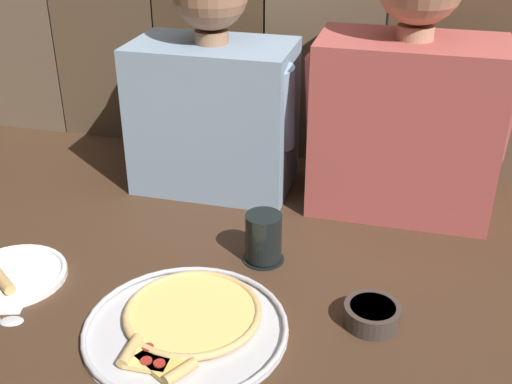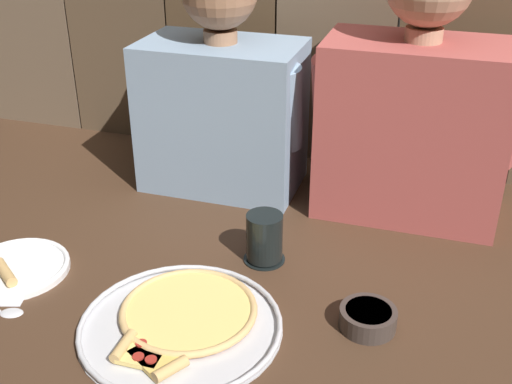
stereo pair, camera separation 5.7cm
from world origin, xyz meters
name	(u,v)px [view 1 (the left image)]	position (x,y,z in m)	size (l,w,h in m)	color
ground_plane	(259,300)	(0.00, 0.00, 0.00)	(3.20, 3.20, 0.00)	#422B1C
pizza_tray	(188,323)	(-0.10, -0.11, 0.01)	(0.37, 0.37, 0.03)	silver
dinner_plate	(13,275)	(-0.50, -0.06, 0.01)	(0.21, 0.21, 0.03)	white
drinking_glass	(263,238)	(-0.02, 0.14, 0.05)	(0.09, 0.09, 0.11)	black
dipping_bowl	(372,314)	(0.22, -0.01, 0.02)	(0.10, 0.10, 0.04)	#3D332D
diner_left	(213,90)	(-0.23, 0.45, 0.25)	(0.42, 0.23, 0.58)	#849EB7
diner_right	(408,96)	(0.23, 0.45, 0.28)	(0.45, 0.23, 0.63)	#AD4C47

